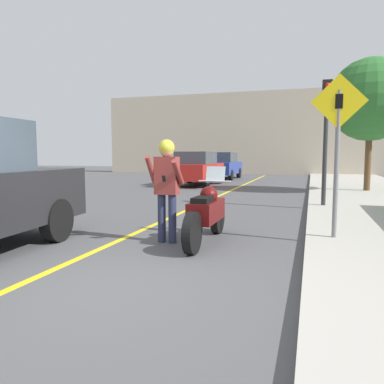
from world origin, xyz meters
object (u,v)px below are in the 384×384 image
object	(u,v)px
motorcycle	(207,213)
crossing_sign	(338,140)
parked_car_blue	(222,165)
street_tree	(371,100)
traffic_light	(326,119)
person_biker	(167,179)
parked_car_red	(197,168)

from	to	relation	value
motorcycle	crossing_sign	size ratio (longest dim) A/B	0.83
motorcycle	parked_car_blue	xyz separation A→B (m)	(-3.70, 17.01, 0.34)
motorcycle	parked_car_blue	world-z (taller)	parked_car_blue
motorcycle	street_tree	size ratio (longest dim) A/B	0.45
motorcycle	traffic_light	world-z (taller)	traffic_light
motorcycle	traffic_light	size ratio (longest dim) A/B	0.67
person_biker	traffic_light	bearing A→B (deg)	61.63
motorcycle	person_biker	distance (m)	0.92
motorcycle	person_biker	size ratio (longest dim) A/B	1.28
crossing_sign	traffic_light	distance (m)	4.35
crossing_sign	street_tree	bearing A→B (deg)	79.70
street_tree	parked_car_red	size ratio (longest dim) A/B	1.22
parked_car_red	street_tree	bearing A→B (deg)	-12.95
crossing_sign	parked_car_blue	size ratio (longest dim) A/B	0.66
parked_car_red	parked_car_blue	distance (m)	5.29
person_biker	traffic_light	world-z (taller)	traffic_light
traffic_light	motorcycle	bearing A→B (deg)	-113.22
motorcycle	person_biker	xyz separation A→B (m)	(-0.66, -0.22, 0.60)
person_biker	street_tree	xyz separation A→B (m)	(4.50, 10.20, 2.54)
motorcycle	parked_car_red	world-z (taller)	parked_car_red
street_tree	parked_car_blue	distance (m)	10.69
parked_car_red	crossing_sign	bearing A→B (deg)	-62.23
person_biker	traffic_light	distance (m)	5.92
person_biker	parked_car_red	xyz separation A→B (m)	(-3.10, 11.95, -0.26)
street_tree	motorcycle	bearing A→B (deg)	-111.08
parked_car_blue	motorcycle	bearing A→B (deg)	-77.74
crossing_sign	traffic_light	size ratio (longest dim) A/B	0.80
person_biker	parked_car_blue	bearing A→B (deg)	100.00
person_biker	crossing_sign	bearing A→B (deg)	15.43
crossing_sign	parked_car_blue	distance (m)	17.49
crossing_sign	street_tree	xyz separation A→B (m)	(1.71, 9.43, 1.88)
motorcycle	parked_car_red	bearing A→B (deg)	107.76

